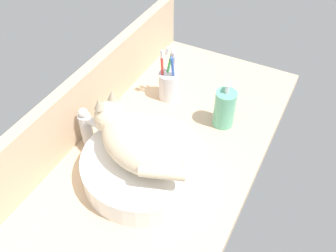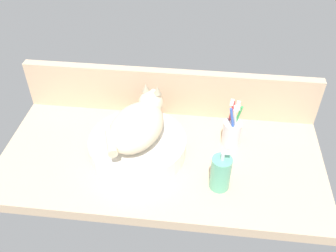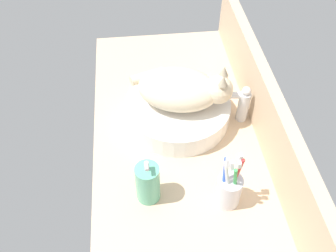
% 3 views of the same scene
% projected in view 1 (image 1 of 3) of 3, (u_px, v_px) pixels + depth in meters
% --- Properties ---
extents(ground_plane, '(1.14, 0.55, 0.04)m').
position_uv_depth(ground_plane, '(159.00, 159.00, 1.10)').
color(ground_plane, '#D1B28E').
extents(backsplash_panel, '(1.14, 0.04, 0.19)m').
position_uv_depth(backsplash_panel, '(82.00, 103.00, 1.10)').
color(backsplash_panel, '#CCAD8C').
rests_on(backsplash_panel, ground_plane).
extents(sink_basin, '(0.34, 0.34, 0.07)m').
position_uv_depth(sink_basin, '(144.00, 165.00, 1.01)').
color(sink_basin, white).
rests_on(sink_basin, ground_plane).
extents(cat, '(0.23, 0.31, 0.14)m').
position_uv_depth(cat, '(138.00, 139.00, 0.95)').
color(cat, beige).
rests_on(cat, sink_basin).
extents(faucet, '(0.04, 0.12, 0.14)m').
position_uv_depth(faucet, '(89.00, 127.00, 1.07)').
color(faucet, silver).
rests_on(faucet, ground_plane).
extents(soap_dispenser, '(0.07, 0.07, 0.16)m').
position_uv_depth(soap_dispenser, '(225.00, 109.00, 1.14)').
color(soap_dispenser, '#60B793').
rests_on(soap_dispenser, ground_plane).
extents(toothbrush_cup, '(0.07, 0.07, 0.19)m').
position_uv_depth(toothbrush_cup, '(169.00, 84.00, 1.24)').
color(toothbrush_cup, silver).
rests_on(toothbrush_cup, ground_plane).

